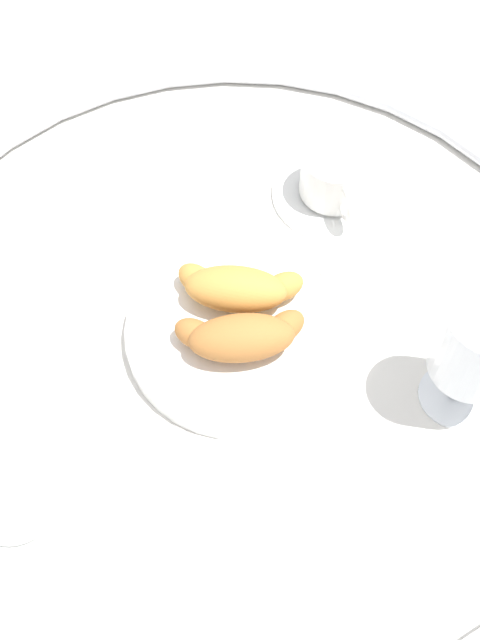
# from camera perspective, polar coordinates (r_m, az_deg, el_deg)

# --- Properties ---
(ground_plane) EXTENTS (2.20, 2.20, 0.00)m
(ground_plane) POSITION_cam_1_polar(r_m,az_deg,el_deg) (0.79, -0.48, -0.43)
(ground_plane) COLOR silver
(table_chrome_rim) EXTENTS (0.75, 0.75, 0.02)m
(table_chrome_rim) POSITION_cam_1_polar(r_m,az_deg,el_deg) (0.78, -0.48, 0.04)
(table_chrome_rim) COLOR silver
(table_chrome_rim) RESTS_ON ground_plane
(pastry_plate) EXTENTS (0.23, 0.23, 0.02)m
(pastry_plate) POSITION_cam_1_polar(r_m,az_deg,el_deg) (0.77, 0.00, -0.75)
(pastry_plate) COLOR white
(pastry_plate) RESTS_ON ground_plane
(croissant_large) EXTENTS (0.13, 0.09, 0.04)m
(croissant_large) POSITION_cam_1_polar(r_m,az_deg,el_deg) (0.74, 0.09, -1.17)
(croissant_large) COLOR #AD6B33
(croissant_large) RESTS_ON pastry_plate
(croissant_small) EXTENTS (0.14, 0.07, 0.04)m
(croissant_small) POSITION_cam_1_polar(r_m,az_deg,el_deg) (0.77, -0.09, 2.35)
(croissant_small) COLOR #CC893D
(croissant_small) RESTS_ON pastry_plate
(coffee_cup_near) EXTENTS (0.14, 0.14, 0.06)m
(coffee_cup_near) POSITION_cam_1_polar(r_m,az_deg,el_deg) (0.71, -16.39, -12.21)
(coffee_cup_near) COLOR white
(coffee_cup_near) RESTS_ON ground_plane
(coffee_cup_far) EXTENTS (0.14, 0.14, 0.06)m
(coffee_cup_far) POSITION_cam_1_polar(r_m,az_deg,el_deg) (0.88, 6.90, 10.02)
(coffee_cup_far) COLOR white
(coffee_cup_far) RESTS_ON ground_plane
(juice_glass_left) EXTENTS (0.08, 0.08, 0.14)m
(juice_glass_left) POSITION_cam_1_polar(r_m,az_deg,el_deg) (0.70, 16.94, -1.85)
(juice_glass_left) COLOR white
(juice_glass_left) RESTS_ON ground_plane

